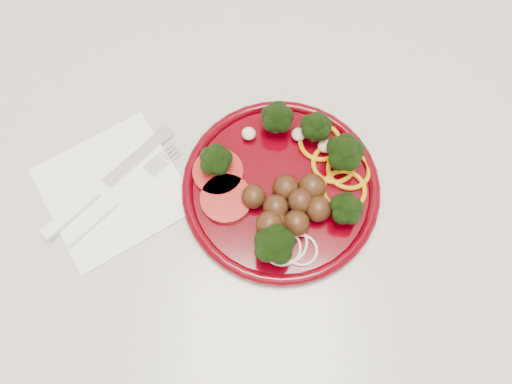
{
  "coord_description": "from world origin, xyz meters",
  "views": [
    {
      "loc": [
        0.18,
        1.46,
        1.47
      ],
      "look_at": [
        0.18,
        1.68,
        0.92
      ],
      "focal_mm": 35.0,
      "sensor_mm": 36.0,
      "label": 1
    }
  ],
  "objects_px": {
    "plate": "(285,185)",
    "knife": "(93,195)",
    "napkin": "(113,189)",
    "fork": "(105,210)"
  },
  "relations": [
    {
      "from": "plate",
      "to": "napkin",
      "type": "relative_size",
      "value": 1.54
    },
    {
      "from": "napkin",
      "to": "fork",
      "type": "relative_size",
      "value": 1.12
    },
    {
      "from": "knife",
      "to": "fork",
      "type": "xyz_separation_m",
      "value": [
        0.02,
        -0.02,
        -0.0
      ]
    },
    {
      "from": "plate",
      "to": "fork",
      "type": "distance_m",
      "value": 0.22
    },
    {
      "from": "plate",
      "to": "knife",
      "type": "xyz_separation_m",
      "value": [
        -0.23,
        -0.01,
        -0.01
      ]
    },
    {
      "from": "plate",
      "to": "fork",
      "type": "bearing_deg",
      "value": -171.45
    },
    {
      "from": "plate",
      "to": "knife",
      "type": "relative_size",
      "value": 1.53
    },
    {
      "from": "knife",
      "to": "fork",
      "type": "relative_size",
      "value": 1.12
    },
    {
      "from": "knife",
      "to": "fork",
      "type": "height_order",
      "value": "knife"
    },
    {
      "from": "napkin",
      "to": "knife",
      "type": "height_order",
      "value": "knife"
    }
  ]
}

